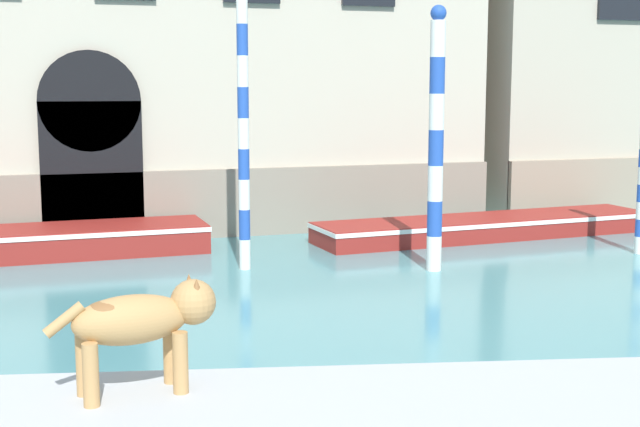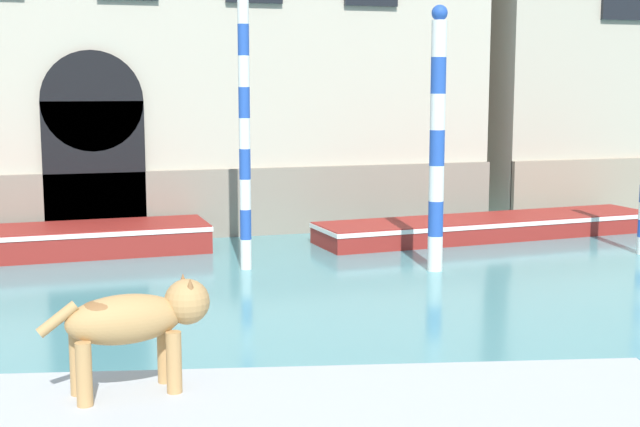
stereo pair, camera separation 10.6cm
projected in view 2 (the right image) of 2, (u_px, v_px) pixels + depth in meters
name	position (u px, v px, depth m)	size (l,w,h in m)	color
dog_on_deck	(137.00, 320.00, 6.68)	(1.29, 0.50, 0.86)	tan
boat_moored_near_palazzo	(45.00, 241.00, 15.59)	(5.73, 1.66, 0.50)	maroon
boat_moored_far	(488.00, 226.00, 17.48)	(7.08, 1.93, 0.40)	maroon
mooring_pole_0	(244.00, 127.00, 14.19)	(0.19, 0.19, 4.59)	white
mooring_pole_3	(437.00, 139.00, 14.09)	(0.25, 0.25, 4.21)	white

